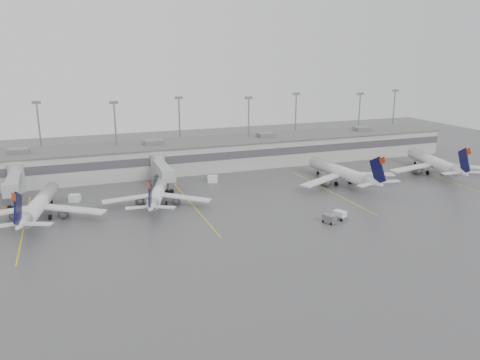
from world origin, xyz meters
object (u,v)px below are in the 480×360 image
object	(u,v)px
jet_mid_left	(158,193)
jet_far_right	(435,163)
jet_far_left	(38,205)
jet_mid_right	(343,172)
baggage_tug	(340,216)

from	to	relation	value
jet_mid_left	jet_far_right	distance (m)	79.18
jet_far_left	jet_far_right	world-z (taller)	jet_far_right
jet_mid_right	baggage_tug	distance (m)	27.40
jet_mid_left	baggage_tug	size ratio (longest dim) A/B	8.08
jet_far_left	jet_mid_right	size ratio (longest dim) A/B	0.96
baggage_tug	jet_mid_left	bearing A→B (deg)	123.61
baggage_tug	jet_far_left	bearing A→B (deg)	137.40
jet_mid_left	jet_mid_right	size ratio (longest dim) A/B	0.82
jet_far_left	jet_far_right	bearing A→B (deg)	12.24
jet_mid_right	baggage_tug	xyz separation A→B (m)	(-14.95, -22.82, -2.54)
jet_mid_left	jet_far_left	bearing A→B (deg)	-159.76
jet_far_left	jet_mid_right	xyz separation A→B (m)	(73.41, 1.18, 0.10)
jet_far_right	jet_far_left	bearing A→B (deg)	-165.95
jet_far_left	jet_mid_left	bearing A→B (deg)	13.92
jet_far_right	jet_mid_left	bearing A→B (deg)	-166.48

